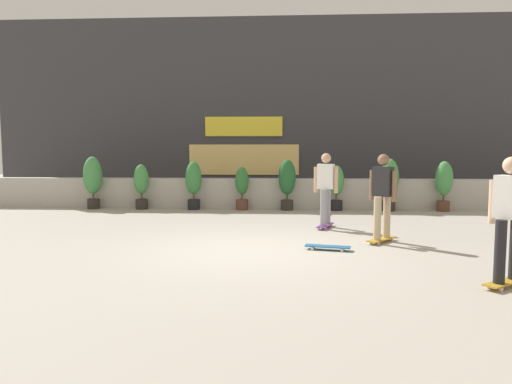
# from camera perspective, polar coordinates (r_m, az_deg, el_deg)

# --- Properties ---
(ground_plane) EXTENTS (48.00, 48.00, 0.00)m
(ground_plane) POSITION_cam_1_polar(r_m,az_deg,el_deg) (8.51, -0.58, -6.97)
(ground_plane) COLOR #A8A093
(planter_wall) EXTENTS (18.00, 0.40, 0.90)m
(planter_wall) POSITION_cam_1_polar(r_m,az_deg,el_deg) (14.38, 1.03, -0.16)
(planter_wall) COLOR #B2ADA3
(planter_wall) RESTS_ON ground
(building_backdrop) EXTENTS (20.00, 2.08, 6.50)m
(building_backdrop) POSITION_cam_1_polar(r_m,az_deg,el_deg) (18.37, 1.53, 9.75)
(building_backdrop) COLOR #38383D
(building_backdrop) RESTS_ON ground
(potted_plant_0) EXTENTS (0.55, 0.55, 1.56)m
(potted_plant_0) POSITION_cam_1_polar(r_m,az_deg,el_deg) (15.00, -19.01, 1.57)
(potted_plant_0) COLOR #2D2823
(potted_plant_0) RESTS_ON ground
(potted_plant_1) EXTENTS (0.43, 0.43, 1.34)m
(potted_plant_1) POSITION_cam_1_polar(r_m,az_deg,el_deg) (14.52, -13.61, 0.95)
(potted_plant_1) COLOR #2D2823
(potted_plant_1) RESTS_ON ground
(potted_plant_2) EXTENTS (0.48, 0.48, 1.42)m
(potted_plant_2) POSITION_cam_1_polar(r_m,az_deg,el_deg) (14.14, -7.51, 1.20)
(potted_plant_2) COLOR black
(potted_plant_2) RESTS_ON ground
(potted_plant_3) EXTENTS (0.40, 0.40, 1.26)m
(potted_plant_3) POSITION_cam_1_polar(r_m,az_deg,el_deg) (13.95, -1.69, 0.66)
(potted_plant_3) COLOR brown
(potted_plant_3) RESTS_ON ground
(potted_plant_4) EXTENTS (0.50, 0.50, 1.48)m
(potted_plant_4) POSITION_cam_1_polar(r_m,az_deg,el_deg) (13.88, 3.75, 1.33)
(potted_plant_4) COLOR #2D2823
(potted_plant_4) RESTS_ON ground
(potted_plant_5) EXTENTS (0.42, 0.42, 1.31)m
(potted_plant_5) POSITION_cam_1_polar(r_m,az_deg,el_deg) (13.98, 9.64, 0.78)
(potted_plant_5) COLOR black
(potted_plant_5) RESTS_ON ground
(potted_plant_6) EXTENTS (0.52, 0.52, 1.51)m
(potted_plant_6) POSITION_cam_1_polar(r_m,az_deg,el_deg) (14.22, 15.74, 1.32)
(potted_plant_6) COLOR #2D2823
(potted_plant_6) RESTS_ON ground
(potted_plant_7) EXTENTS (0.49, 0.49, 1.44)m
(potted_plant_7) POSITION_cam_1_polar(r_m,az_deg,el_deg) (14.63, 21.64, 1.07)
(potted_plant_7) COLOR brown
(potted_plant_7) RESTS_ON ground
(skater_far_right) EXTENTS (0.53, 0.82, 1.70)m
(skater_far_right) POSITION_cam_1_polar(r_m,az_deg,el_deg) (10.82, 8.37, 0.63)
(skater_far_right) COLOR #72338C
(skater_far_right) RESTS_ON ground
(skater_by_wall_left) EXTENTS (0.67, 0.74, 1.70)m
(skater_by_wall_left) POSITION_cam_1_polar(r_m,az_deg,el_deg) (9.35, 14.97, -0.21)
(skater_by_wall_left) COLOR #BF8C26
(skater_by_wall_left) RESTS_ON ground
(skater_far_left) EXTENTS (0.76, 0.64, 1.70)m
(skater_far_left) POSITION_cam_1_polar(r_m,az_deg,el_deg) (6.93, 28.14, -2.49)
(skater_far_left) COLOR #BF8C26
(skater_far_left) RESTS_ON ground
(skateboard_near_camera) EXTENTS (0.82, 0.37, 0.08)m
(skateboard_near_camera) POSITION_cam_1_polar(r_m,az_deg,el_deg) (8.59, 8.60, -6.50)
(skateboard_near_camera) COLOR #266699
(skateboard_near_camera) RESTS_ON ground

